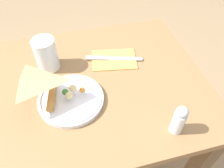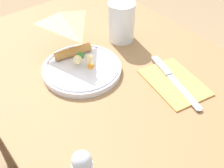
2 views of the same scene
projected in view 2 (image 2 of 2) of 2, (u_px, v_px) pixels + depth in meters
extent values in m
cube|color=olive|center=(108.00, 71.00, 0.78)|extent=(0.91, 0.65, 0.03)
cube|color=brown|center=(103.00, 65.00, 1.40)|extent=(0.06, 0.06, 0.71)
cylinder|color=white|center=(82.00, 69.00, 0.76)|extent=(0.21, 0.21, 0.02)
torus|color=white|center=(82.00, 66.00, 0.75)|extent=(0.20, 0.20, 0.01)
pyramid|color=#E0B266|center=(84.00, 67.00, 0.73)|extent=(0.16, 0.13, 0.02)
cylinder|color=#C68942|center=(73.00, 52.00, 0.78)|extent=(0.04, 0.11, 0.02)
sphere|color=#EFDB93|center=(77.00, 60.00, 0.73)|extent=(0.02, 0.02, 0.02)
sphere|color=orange|center=(91.00, 66.00, 0.71)|extent=(0.02, 0.02, 0.02)
sphere|color=#EFDB93|center=(89.00, 58.00, 0.73)|extent=(0.02, 0.02, 0.02)
sphere|color=#388433|center=(80.00, 56.00, 0.74)|extent=(0.02, 0.02, 0.02)
cylinder|color=white|center=(121.00, 22.00, 0.84)|extent=(0.08, 0.08, 0.12)
cylinder|color=#B27F42|center=(121.00, 25.00, 0.85)|extent=(0.07, 0.07, 0.10)
torus|color=white|center=(122.00, 4.00, 0.80)|extent=(0.08, 0.08, 0.00)
cube|color=#E59E4C|center=(174.00, 82.00, 0.72)|extent=(0.19, 0.15, 0.00)
cube|color=#B2B2B7|center=(161.00, 66.00, 0.77)|extent=(0.08, 0.04, 0.01)
cube|color=silver|center=(184.00, 91.00, 0.69)|extent=(0.13, 0.05, 0.00)
ellipsoid|color=silver|center=(198.00, 108.00, 0.65)|extent=(0.02, 0.02, 0.00)
sphere|color=silver|center=(82.00, 161.00, 0.45)|extent=(0.03, 0.03, 0.03)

